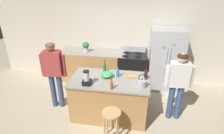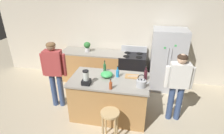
{
  "view_description": "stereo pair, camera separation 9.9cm",
  "coord_description": "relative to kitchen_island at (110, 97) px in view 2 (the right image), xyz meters",
  "views": [
    {
      "loc": [
        0.62,
        -3.41,
        2.88
      ],
      "look_at": [
        0.0,
        0.3,
        1.1
      ],
      "focal_mm": 29.22,
      "sensor_mm": 36.0,
      "label": 1
    },
    {
      "loc": [
        0.72,
        -3.4,
        2.88
      ],
      "look_at": [
        0.0,
        0.3,
        1.1
      ],
      "focal_mm": 29.22,
      "sensor_mm": 36.0,
      "label": 2
    }
  ],
  "objects": [
    {
      "name": "ground_plane",
      "position": [
        0.0,
        0.0,
        -0.48
      ],
      "size": [
        14.0,
        14.0,
        0.0
      ],
      "primitive_type": "plane",
      "color": "beige"
    },
    {
      "name": "back_wall",
      "position": [
        0.0,
        1.95,
        0.87
      ],
      "size": [
        8.0,
        0.1,
        2.7
      ],
      "primitive_type": "cube",
      "color": "beige",
      "rests_on": "ground_plane"
    },
    {
      "name": "kitchen_island",
      "position": [
        0.0,
        0.0,
        0.0
      ],
      "size": [
        1.72,
        0.96,
        0.95
      ],
      "color": "#B7844C",
      "rests_on": "ground_plane"
    },
    {
      "name": "back_counter_run",
      "position": [
        -0.8,
        1.55,
        -0.0
      ],
      "size": [
        2.0,
        0.64,
        0.95
      ],
      "color": "#B7844C",
      "rests_on": "ground_plane"
    },
    {
      "name": "refrigerator",
      "position": [
        1.34,
        1.5,
        0.4
      ],
      "size": [
        0.9,
        0.73,
        1.75
      ],
      "color": "#B7BABF",
      "rests_on": "ground_plane"
    },
    {
      "name": "stove_range",
      "position": [
        0.38,
        1.52,
        0.01
      ],
      "size": [
        0.76,
        0.65,
        1.13
      ],
      "color": "black",
      "rests_on": "ground_plane"
    },
    {
      "name": "person_by_island_left",
      "position": [
        -1.34,
        0.11,
        0.54
      ],
      "size": [
        0.6,
        0.27,
        1.68
      ],
      "color": "#384C7A",
      "rests_on": "ground_plane"
    },
    {
      "name": "person_by_sink_right",
      "position": [
        1.45,
        0.13,
        0.49
      ],
      "size": [
        0.6,
        0.25,
        1.59
      ],
      "color": "#384C7A",
      "rests_on": "ground_plane"
    },
    {
      "name": "bar_stool",
      "position": [
        0.16,
        -0.74,
        0.04
      ],
      "size": [
        0.36,
        0.36,
        0.67
      ],
      "color": "tan",
      "rests_on": "ground_plane"
    },
    {
      "name": "potted_plant",
      "position": [
        -1.0,
        1.55,
        0.65
      ],
      "size": [
        0.2,
        0.2,
        0.3
      ],
      "color": "silver",
      "rests_on": "back_counter_run"
    },
    {
      "name": "blender_appliance",
      "position": [
        -0.42,
        -0.3,
        0.6
      ],
      "size": [
        0.17,
        0.17,
        0.31
      ],
      "color": "black",
      "rests_on": "kitchen_island"
    },
    {
      "name": "bottle_soda",
      "position": [
        0.16,
        0.14,
        0.57
      ],
      "size": [
        0.07,
        0.07,
        0.26
      ],
      "color": "#268CD8",
      "rests_on": "kitchen_island"
    },
    {
      "name": "bottle_wine",
      "position": [
        0.77,
        0.11,
        0.59
      ],
      "size": [
        0.08,
        0.08,
        0.32
      ],
      "color": "#471923",
      "rests_on": "kitchen_island"
    },
    {
      "name": "bottle_cooking_sauce",
      "position": [
        0.11,
        -0.39,
        0.55
      ],
      "size": [
        0.06,
        0.06,
        0.22
      ],
      "color": "#B24C26",
      "rests_on": "kitchen_island"
    },
    {
      "name": "bottle_olive_oil",
      "position": [
        -0.18,
        0.34,
        0.57
      ],
      "size": [
        0.07,
        0.07,
        0.28
      ],
      "color": "#2D6638",
      "rests_on": "kitchen_island"
    },
    {
      "name": "mixing_bowl",
      "position": [
        -0.08,
        0.09,
        0.53
      ],
      "size": [
        0.27,
        0.27,
        0.12
      ],
      "primitive_type": "ellipsoid",
      "color": "#3FB259",
      "rests_on": "kitchen_island"
    },
    {
      "name": "tea_kettle",
      "position": [
        0.69,
        -0.18,
        0.55
      ],
      "size": [
        0.28,
        0.2,
        0.27
      ],
      "color": "#B7BABF",
      "rests_on": "kitchen_island"
    },
    {
      "name": "cutting_board",
      "position": [
        0.47,
        0.19,
        0.48
      ],
      "size": [
        0.3,
        0.2,
        0.02
      ],
      "primitive_type": "cube",
      "color": "#B7844C",
      "rests_on": "kitchen_island"
    },
    {
      "name": "chef_knife",
      "position": [
        0.49,
        0.19,
        0.5
      ],
      "size": [
        0.22,
        0.08,
        0.01
      ],
      "primitive_type": "cube",
      "rotation": [
        0.0,
        0.0,
        0.21
      ],
      "color": "#B7BABF",
      "rests_on": "cutting_board"
    }
  ]
}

